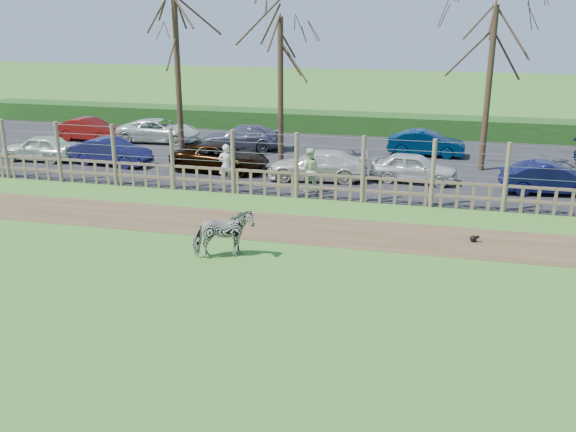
% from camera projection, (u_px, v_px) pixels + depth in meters
% --- Properties ---
extents(ground, '(120.00, 120.00, 0.00)m').
position_uv_depth(ground, '(229.00, 281.00, 17.00)').
color(ground, '#5EA747').
rests_on(ground, ground).
extents(dirt_strip, '(34.00, 2.80, 0.01)m').
position_uv_depth(dirt_strip, '(273.00, 227.00, 21.16)').
color(dirt_strip, brown).
rests_on(dirt_strip, ground).
extents(asphalt, '(44.00, 13.00, 0.04)m').
position_uv_depth(asphalt, '(327.00, 159.00, 30.39)').
color(asphalt, '#232326').
rests_on(asphalt, ground).
extents(hedge, '(46.00, 2.00, 1.10)m').
position_uv_depth(hedge, '(349.00, 123.00, 36.68)').
color(hedge, '#1E4716').
rests_on(hedge, ground).
extents(fence, '(30.16, 0.16, 2.50)m').
position_uv_depth(fence, '(296.00, 177.00, 24.14)').
color(fence, brown).
rests_on(fence, ground).
extents(tree_left, '(4.80, 4.80, 7.88)m').
position_uv_depth(tree_left, '(176.00, 37.00, 28.24)').
color(tree_left, '#3D2B1E').
rests_on(tree_left, ground).
extents(tree_mid, '(4.80, 4.80, 6.83)m').
position_uv_depth(tree_mid, '(280.00, 55.00, 28.39)').
color(tree_mid, '#3D2B1E').
rests_on(tree_mid, ground).
extents(tree_right, '(4.80, 4.80, 7.35)m').
position_uv_depth(tree_right, '(492.00, 49.00, 26.73)').
color(tree_right, '#3D2B1E').
rests_on(tree_right, ground).
extents(zebra, '(1.90, 1.49, 1.46)m').
position_uv_depth(zebra, '(223.00, 234.00, 18.35)').
color(zebra, gray).
rests_on(zebra, ground).
extents(visitor_a, '(0.73, 0.59, 1.72)m').
position_uv_depth(visitor_a, '(226.00, 166.00, 25.49)').
color(visitor_a, silver).
rests_on(visitor_a, asphalt).
extents(visitor_b, '(0.93, 0.78, 1.72)m').
position_uv_depth(visitor_b, '(309.00, 170.00, 24.78)').
color(visitor_b, beige).
rests_on(visitor_b, asphalt).
extents(crow, '(0.28, 0.21, 0.23)m').
position_uv_depth(crow, '(474.00, 239.00, 19.78)').
color(crow, black).
rests_on(crow, ground).
extents(car_0, '(3.57, 1.53, 1.20)m').
position_uv_depth(car_0, '(39.00, 148.00, 29.94)').
color(car_0, silver).
rests_on(car_0, asphalt).
extents(car_1, '(3.75, 1.63, 1.20)m').
position_uv_depth(car_1, '(112.00, 152.00, 29.11)').
color(car_1, '#1B1C4F').
rests_on(car_1, asphalt).
extents(car_2, '(4.46, 2.31, 1.20)m').
position_uv_depth(car_2, '(220.00, 157.00, 28.04)').
color(car_2, black).
rests_on(car_2, asphalt).
extents(car_3, '(4.28, 2.08, 1.20)m').
position_uv_depth(car_3, '(317.00, 165.00, 26.63)').
color(car_3, silver).
rests_on(car_3, asphalt).
extents(car_4, '(3.61, 1.65, 1.20)m').
position_uv_depth(car_4, '(414.00, 168.00, 26.26)').
color(car_4, silver).
rests_on(car_4, asphalt).
extents(car_5, '(3.76, 1.66, 1.20)m').
position_uv_depth(car_5, '(550.00, 178.00, 24.62)').
color(car_5, '#0E123E').
rests_on(car_5, asphalt).
extents(car_7, '(3.74, 1.60, 1.20)m').
position_uv_depth(car_7, '(90.00, 129.00, 34.32)').
color(car_7, maroon).
rests_on(car_7, asphalt).
extents(car_8, '(4.44, 2.27, 1.20)m').
position_uv_depth(car_8, '(159.00, 131.00, 34.03)').
color(car_8, silver).
rests_on(car_8, asphalt).
extents(car_9, '(4.31, 2.17, 1.20)m').
position_uv_depth(car_9, '(242.00, 137.00, 32.30)').
color(car_9, slate).
rests_on(car_9, asphalt).
extents(car_11, '(3.71, 1.48, 1.20)m').
position_uv_depth(car_11, '(426.00, 143.00, 30.92)').
color(car_11, '#032448').
rests_on(car_11, asphalt).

